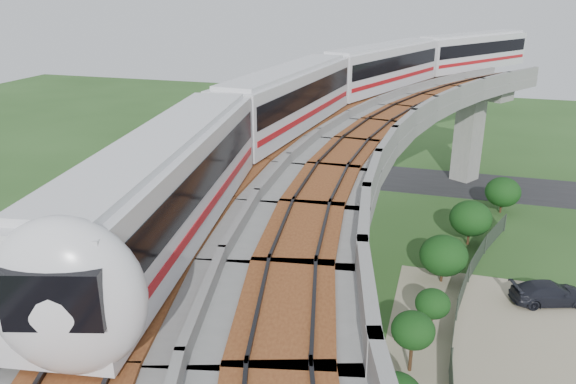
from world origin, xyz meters
name	(u,v)px	position (x,y,z in m)	size (l,w,h in m)	color
ground	(290,344)	(0.00, 0.00, 0.00)	(160.00, 160.00, 0.00)	#26471C
asphalt_road	(371,176)	(0.00, 30.00, 0.01)	(60.00, 8.00, 0.03)	#232326
viaduct	(367,197)	(3.84, 0.00, 9.05)	(19.58, 73.98, 11.40)	#99968E
metro_train	(367,84)	(1.68, 12.56, 12.31)	(18.05, 59.91, 3.64)	silver
fence	(478,365)	(9.75, 0.00, 0.75)	(3.87, 38.73, 1.50)	#2D382D
tree_0	(503,192)	(12.16, 23.38, 1.90)	(2.96, 2.96, 3.15)	#382314
tree_1	(471,218)	(9.42, 15.93, 2.15)	(3.11, 3.11, 3.47)	#382314
tree_2	(444,255)	(7.70, 9.48, 1.93)	(3.12, 3.12, 3.26)	#382314
tree_3	(433,304)	(7.32, 3.41, 1.81)	(1.96, 1.96, 2.65)	#382314
tree_4	(413,330)	(6.51, -0.45, 2.43)	(2.19, 2.19, 3.37)	#382314
car_dark	(550,293)	(14.15, 8.59, 0.72)	(1.92, 4.72, 1.37)	black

